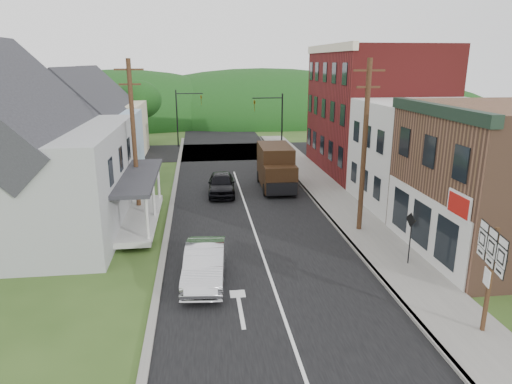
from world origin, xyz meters
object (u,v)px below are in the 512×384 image
object	(u,v)px
dark_sedan	(221,184)
warning_sign	(410,231)
route_sign_cluster	(490,265)
silver_sedan	(205,264)
delivery_van	(276,167)

from	to	relation	value
dark_sedan	warning_sign	xyz separation A→B (m)	(7.61, -12.56, 0.93)
route_sign_cluster	silver_sedan	bearing A→B (deg)	163.52
delivery_van	route_sign_cluster	world-z (taller)	route_sign_cluster
dark_sedan	route_sign_cluster	size ratio (longest dim) A/B	1.20
warning_sign	route_sign_cluster	bearing A→B (deg)	-100.47
dark_sedan	route_sign_cluster	world-z (taller)	route_sign_cluster
dark_sedan	route_sign_cluster	xyz separation A→B (m)	(7.72, -17.88, 1.77)
delivery_van	route_sign_cluster	bearing A→B (deg)	-77.45
silver_sedan	dark_sedan	bearing A→B (deg)	88.62
route_sign_cluster	delivery_van	bearing A→B (deg)	113.68
silver_sedan	dark_sedan	size ratio (longest dim) A/B	1.05
silver_sedan	warning_sign	world-z (taller)	warning_sign
warning_sign	silver_sedan	bearing A→B (deg)	170.21
delivery_van	warning_sign	world-z (taller)	delivery_van
delivery_van	silver_sedan	bearing A→B (deg)	-109.67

